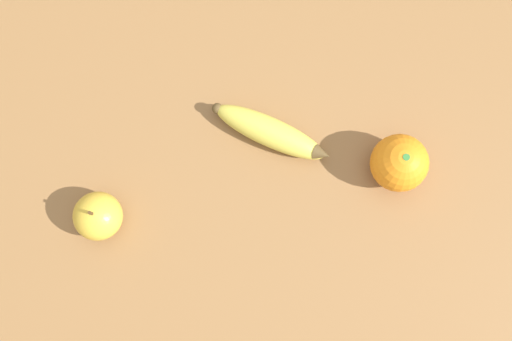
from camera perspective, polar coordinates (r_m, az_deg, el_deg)
The scene contains 4 objects.
ground_plane at distance 0.87m, azimuth 2.00°, elevation 0.98°, with size 3.00×3.00×0.00m, color olive.
banana at distance 0.86m, azimuth 1.43°, elevation 3.65°, with size 0.11×0.18×0.04m.
orange at distance 0.85m, azimuth 13.49°, elevation 0.70°, with size 0.08×0.08×0.08m.
apple at distance 0.85m, azimuth -14.83°, elevation -4.21°, with size 0.07×0.07×0.07m.
Camera 1 is at (-0.17, 0.03, 0.85)m, focal length 42.00 mm.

